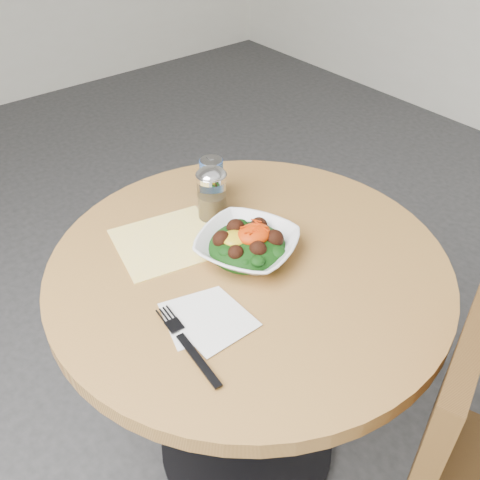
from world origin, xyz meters
The scene contains 9 objects.
ground centered at (0.00, 0.00, 0.00)m, with size 6.00×6.00×0.00m, color #2E2E30.
table centered at (0.00, 0.00, 0.55)m, with size 0.90×0.90×0.75m.
chair centered at (0.11, -0.57, 0.51)m, with size 0.52×0.52×0.91m.
cloth_napkin centered at (-0.10, 0.17, 0.75)m, with size 0.23×0.21×0.00m, color yellow.
paper_napkins centered at (-0.18, -0.09, 0.75)m, with size 0.17×0.18×0.00m.
salad_bowl centered at (0.01, 0.02, 0.78)m, with size 0.29×0.29×0.08m.
fork centered at (-0.25, -0.11, 0.76)m, with size 0.05×0.23×0.00m.
spice_shaker centered at (0.04, 0.19, 0.82)m, with size 0.07×0.07×0.13m.
beverage_can centered at (0.09, 0.26, 0.81)m, with size 0.06×0.06×0.12m.
Camera 1 is at (-0.59, -0.70, 1.52)m, focal length 40.00 mm.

